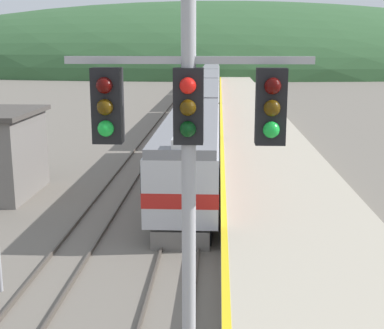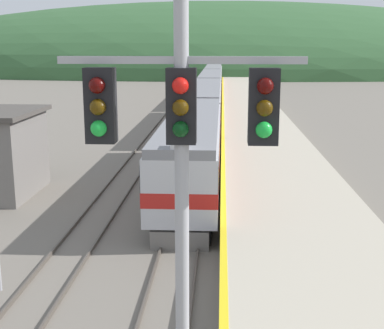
{
  "view_description": "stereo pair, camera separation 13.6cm",
  "coord_description": "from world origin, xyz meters",
  "px_view_note": "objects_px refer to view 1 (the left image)",
  "views": [
    {
      "loc": [
        1.44,
        -1.14,
        7.81
      ],
      "look_at": [
        0.22,
        23.01,
        2.36
      ],
      "focal_mm": 50.0,
      "sensor_mm": 36.0,
      "label": 1
    },
    {
      "loc": [
        1.57,
        -1.14,
        7.81
      ],
      "look_at": [
        0.22,
        23.01,
        2.36
      ],
      "focal_mm": 50.0,
      "sensor_mm": 36.0,
      "label": 2
    }
  ],
  "objects_px": {
    "carriage_fourth": "(211,76)",
    "signal_mast_main": "(189,187)",
    "express_train_lead_car": "(192,149)",
    "carriage_second": "(204,105)",
    "carriage_third": "(209,86)"
  },
  "relations": [
    {
      "from": "carriage_fourth",
      "to": "signal_mast_main",
      "type": "distance_m",
      "value": 91.13
    },
    {
      "from": "carriage_third",
      "to": "carriage_second",
      "type": "bearing_deg",
      "value": -90.0
    },
    {
      "from": "carriage_second",
      "to": "carriage_fourth",
      "type": "distance_m",
      "value": 47.25
    },
    {
      "from": "express_train_lead_car",
      "to": "carriage_second",
      "type": "distance_m",
      "value": 22.18
    },
    {
      "from": "carriage_third",
      "to": "carriage_fourth",
      "type": "bearing_deg",
      "value": 90.0
    },
    {
      "from": "express_train_lead_car",
      "to": "signal_mast_main",
      "type": "distance_m",
      "value": 21.95
    },
    {
      "from": "express_train_lead_car",
      "to": "carriage_fourth",
      "type": "height_order",
      "value": "express_train_lead_car"
    },
    {
      "from": "express_train_lead_car",
      "to": "carriage_fourth",
      "type": "xyz_separation_m",
      "value": [
        0.0,
        69.43,
        -0.01
      ]
    },
    {
      "from": "carriage_second",
      "to": "signal_mast_main",
      "type": "relative_size",
      "value": 2.68
    },
    {
      "from": "express_train_lead_car",
      "to": "carriage_fourth",
      "type": "bearing_deg",
      "value": 90.0
    },
    {
      "from": "express_train_lead_car",
      "to": "carriage_third",
      "type": "bearing_deg",
      "value": 90.0
    },
    {
      "from": "carriage_fourth",
      "to": "signal_mast_main",
      "type": "height_order",
      "value": "signal_mast_main"
    },
    {
      "from": "carriage_third",
      "to": "signal_mast_main",
      "type": "relative_size",
      "value": 2.68
    },
    {
      "from": "carriage_second",
      "to": "carriage_third",
      "type": "xyz_separation_m",
      "value": [
        0.0,
        23.63,
        0.0
      ]
    },
    {
      "from": "carriage_fourth",
      "to": "signal_mast_main",
      "type": "bearing_deg",
      "value": -89.35
    }
  ]
}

